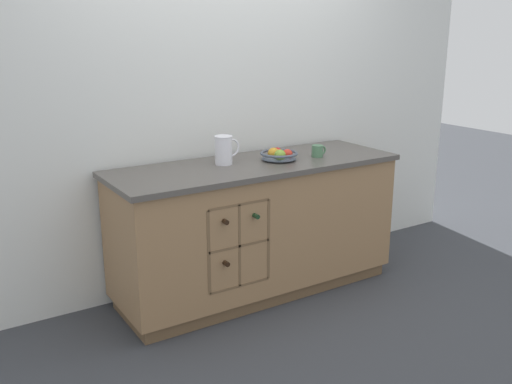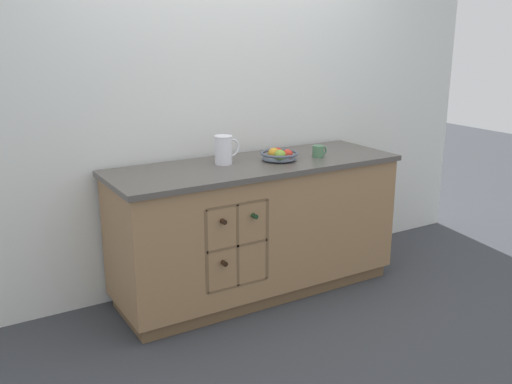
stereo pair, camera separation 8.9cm
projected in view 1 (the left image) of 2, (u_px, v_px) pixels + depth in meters
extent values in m
plane|color=#383A3F|center=(256.00, 289.00, 3.98)|extent=(14.00, 14.00, 0.00)
cube|color=silver|center=(227.00, 101.00, 3.94)|extent=(4.40, 0.06, 2.55)
cube|color=brown|center=(256.00, 284.00, 3.97)|extent=(1.86, 0.56, 0.09)
cube|color=#99724C|center=(256.00, 224.00, 3.85)|extent=(1.92, 0.62, 0.78)
cube|color=#514C47|center=(256.00, 165.00, 3.73)|extent=(1.96, 0.66, 0.03)
cube|color=brown|center=(231.00, 241.00, 3.51)|extent=(0.42, 0.01, 0.52)
cube|color=brown|center=(205.00, 251.00, 3.36)|extent=(0.02, 0.10, 0.52)
cube|color=brown|center=(264.00, 237.00, 3.58)|extent=(0.02, 0.10, 0.52)
cube|color=brown|center=(236.00, 283.00, 3.54)|extent=(0.42, 0.10, 0.02)
cube|color=brown|center=(236.00, 244.00, 3.47)|extent=(0.42, 0.10, 0.02)
cube|color=brown|center=(235.00, 203.00, 3.40)|extent=(0.42, 0.10, 0.02)
cube|color=brown|center=(236.00, 244.00, 3.47)|extent=(0.02, 0.10, 0.52)
cylinder|color=black|center=(214.00, 256.00, 3.51)|extent=(0.08, 0.18, 0.08)
cylinder|color=black|center=(225.00, 263.00, 3.40)|extent=(0.03, 0.08, 0.03)
cylinder|color=black|center=(211.00, 214.00, 3.46)|extent=(0.08, 0.21, 0.08)
cylinder|color=black|center=(223.00, 221.00, 3.34)|extent=(0.03, 0.09, 0.03)
cylinder|color=#19381E|center=(242.00, 209.00, 3.56)|extent=(0.08, 0.21, 0.08)
cylinder|color=#19381E|center=(254.00, 215.00, 3.44)|extent=(0.03, 0.09, 0.03)
cylinder|color=#4C5666|center=(279.00, 159.00, 3.80)|extent=(0.11, 0.11, 0.01)
cone|color=#4C5666|center=(279.00, 155.00, 3.79)|extent=(0.23, 0.23, 0.05)
torus|color=#4C5666|center=(279.00, 153.00, 3.79)|extent=(0.25, 0.25, 0.02)
sphere|color=red|center=(287.00, 154.00, 3.77)|extent=(0.07, 0.07, 0.07)
sphere|color=gold|center=(274.00, 154.00, 3.78)|extent=(0.08, 0.08, 0.08)
sphere|color=#7FA838|center=(280.00, 155.00, 3.74)|extent=(0.08, 0.08, 0.08)
sphere|color=red|center=(277.00, 152.00, 3.85)|extent=(0.07, 0.07, 0.07)
cylinder|color=white|center=(224.00, 150.00, 3.66)|extent=(0.11, 0.11, 0.19)
torus|color=white|center=(223.00, 136.00, 3.64)|extent=(0.12, 0.12, 0.01)
torus|color=white|center=(231.00, 148.00, 3.69)|extent=(0.12, 0.01, 0.12)
cylinder|color=#4C7A56|center=(317.00, 151.00, 3.89)|extent=(0.08, 0.08, 0.08)
torus|color=#4C7A56|center=(322.00, 150.00, 3.91)|extent=(0.06, 0.01, 0.06)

